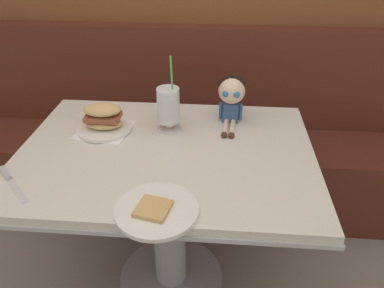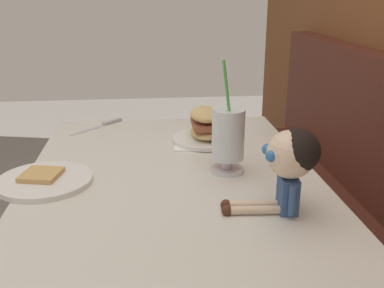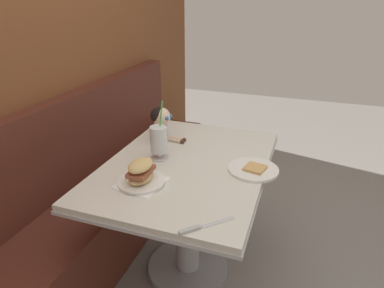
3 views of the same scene
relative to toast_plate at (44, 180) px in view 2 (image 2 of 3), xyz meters
name	(u,v)px [view 2 (image 2 of 3)]	position (x,y,z in m)	size (l,w,h in m)	color
booth_bench	(370,285)	(-0.02, 0.97, -0.42)	(2.60, 0.48, 1.00)	#512319
diner_table	(174,237)	(-0.02, 0.34, -0.21)	(1.11, 0.81, 0.74)	silver
toast_plate	(44,180)	(0.00, 0.00, 0.00)	(0.25, 0.25, 0.03)	white
milkshake_glass	(228,137)	(-0.03, 0.50, 0.09)	(0.10, 0.10, 0.32)	silver
sandwich_plate	(206,128)	(-0.29, 0.47, 0.04)	(0.23, 0.23, 0.12)	white
butter_knife	(105,124)	(-0.52, 0.12, 0.00)	(0.18, 0.18, 0.01)	silver
seated_doll	(290,159)	(0.22, 0.59, 0.12)	(0.12, 0.22, 0.20)	#385689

